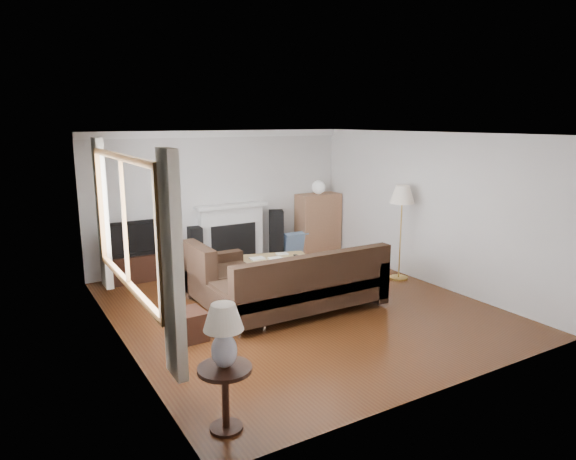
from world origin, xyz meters
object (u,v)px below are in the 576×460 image
coffee_table (273,271)px  side_table (226,398)px  sectional_sofa (301,283)px  bookshelf (318,223)px  tv_stand (134,268)px  floor_lamp (401,233)px

coffee_table → side_table: side_table is taller
sectional_sofa → coffee_table: sectional_sofa is taller
bookshelf → coffee_table: 2.30m
tv_stand → side_table: side_table is taller
bookshelf → sectional_sofa: bookshelf is taller
tv_stand → bookshelf: (3.77, 0.01, 0.38)m
tv_stand → coffee_table: bearing=-34.7°
bookshelf → coffee_table: bookshelf is taller
side_table → sectional_sofa: bearing=45.0°
sectional_sofa → floor_lamp: floor_lamp is taller
tv_stand → floor_lamp: size_ratio=0.57×
floor_lamp → tv_stand: bearing=150.9°
tv_stand → coffee_table: 2.38m
coffee_table → floor_lamp: floor_lamp is taller
coffee_table → sectional_sofa: bearing=-87.2°
coffee_table → side_table: 4.14m
tv_stand → sectional_sofa: sectional_sofa is taller
tv_stand → bookshelf: size_ratio=0.75×
tv_stand → bookshelf: bearing=0.1°
bookshelf → coffee_table: (-1.81, -1.36, -0.38)m
sectional_sofa → bookshelf: bearing=52.0°
coffee_table → side_table: bearing=-109.7°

